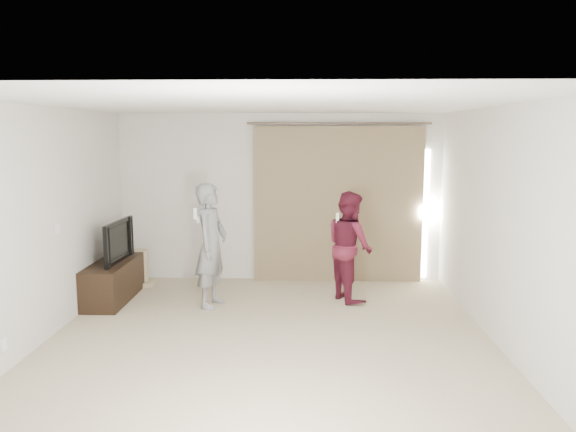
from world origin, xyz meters
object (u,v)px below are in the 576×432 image
at_px(person_man, 211,245).
at_px(person_woman, 350,246).
at_px(tv, 112,241).
at_px(tv_console, 114,280).

xyz_separation_m(person_man, person_woman, (1.86, 0.36, -0.07)).
distance_m(person_man, person_woman, 1.90).
bearing_deg(person_woman, tv, -178.18).
relative_size(tv, person_man, 0.60).
height_order(tv, person_woman, person_woman).
xyz_separation_m(tv_console, tv, (0.00, 0.00, 0.56)).
bearing_deg(tv, person_woman, -85.92).
distance_m(tv_console, person_woman, 3.31).
relative_size(tv, person_woman, 0.65).
distance_m(tv, person_woman, 3.28).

